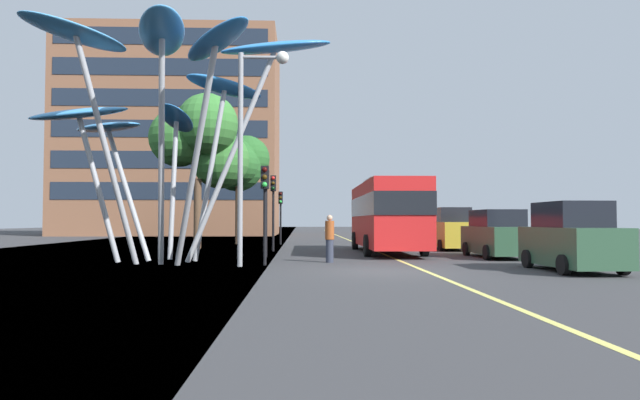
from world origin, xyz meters
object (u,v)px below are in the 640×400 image
(car_parked_mid, at_px, (497,235))
(car_far_side, at_px, (405,227))
(traffic_light_island_mid, at_px, (273,197))
(pedestrian, at_px, (330,238))
(traffic_light_kerb_far, at_px, (266,194))
(street_lamp, at_px, (252,128))
(traffic_light_opposite, at_px, (281,206))
(red_bus, at_px, (386,212))
(traffic_light_kerb_near, at_px, (265,193))
(car_side_street, at_px, (432,229))
(leaf_sculpture, at_px, (169,89))
(car_parked_near, at_px, (571,239))
(car_parked_far, at_px, (450,230))

(car_parked_mid, relative_size, car_far_side, 1.12)
(traffic_light_island_mid, distance_m, pedestrian, 8.08)
(traffic_light_kerb_far, distance_m, street_lamp, 5.12)
(traffic_light_kerb_far, bearing_deg, street_lamp, -92.28)
(traffic_light_opposite, distance_m, pedestrian, 15.54)
(red_bus, height_order, pedestrian, red_bus)
(traffic_light_kerb_near, xyz_separation_m, car_side_street, (9.90, 16.38, -1.54))
(leaf_sculpture, bearing_deg, traffic_light_opposite, 76.73)
(leaf_sculpture, xyz_separation_m, car_far_side, (12.87, 20.90, -5.39))
(leaf_sculpture, distance_m, car_side_street, 21.08)
(car_parked_near, bearing_deg, car_parked_mid, 90.58)
(car_parked_far, bearing_deg, leaf_sculpture, -146.13)
(traffic_light_kerb_near, relative_size, traffic_light_opposite, 1.01)
(traffic_light_kerb_near, height_order, pedestrian, traffic_light_kerb_near)
(leaf_sculpture, bearing_deg, car_far_side, 58.36)
(car_parked_far, relative_size, street_lamp, 0.58)
(traffic_light_island_mid, bearing_deg, car_parked_mid, -26.93)
(red_bus, relative_size, traffic_light_kerb_far, 2.69)
(street_lamp, height_order, pedestrian, street_lamp)
(red_bus, bearing_deg, car_far_side, 75.67)
(car_parked_far, bearing_deg, traffic_light_kerb_near, -133.20)
(car_parked_near, height_order, car_parked_mid, car_parked_near)
(car_parked_mid, bearing_deg, traffic_light_kerb_near, -158.56)
(car_parked_mid, height_order, car_far_side, car_far_side)
(red_bus, relative_size, street_lamp, 1.36)
(red_bus, distance_m, leaf_sculpture, 11.87)
(car_side_street, bearing_deg, traffic_light_kerb_near, -121.15)
(traffic_light_kerb_near, distance_m, traffic_light_kerb_far, 4.27)
(leaf_sculpture, height_order, traffic_light_kerb_near, leaf_sculpture)
(car_far_side, relative_size, street_lamp, 0.53)
(traffic_light_kerb_far, bearing_deg, red_bus, 28.52)
(car_parked_far, bearing_deg, car_far_side, 90.45)
(traffic_light_island_mid, bearing_deg, traffic_light_kerb_far, -91.15)
(traffic_light_opposite, bearing_deg, red_bus, -59.21)
(red_bus, height_order, leaf_sculpture, leaf_sculpture)
(traffic_light_kerb_near, bearing_deg, leaf_sculpture, 161.88)
(car_side_street, bearing_deg, car_parked_near, -90.70)
(car_parked_far, distance_m, car_side_street, 6.50)
(car_parked_near, bearing_deg, car_parked_far, 91.68)
(red_bus, xyz_separation_m, leaf_sculpture, (-9.10, -6.13, 4.51))
(leaf_sculpture, distance_m, car_parked_far, 16.53)
(car_side_street, xyz_separation_m, pedestrian, (-7.55, -15.10, -0.09))
(traffic_light_opposite, distance_m, car_parked_mid, 16.08)
(traffic_light_island_mid, xyz_separation_m, car_parked_far, (9.45, 1.18, -1.74))
(traffic_light_kerb_near, xyz_separation_m, traffic_light_island_mid, (-0.14, 8.72, 0.26))
(street_lamp, bearing_deg, car_far_side, 66.86)
(car_side_street, bearing_deg, car_parked_far, -95.25)
(traffic_light_kerb_near, height_order, traffic_light_kerb_far, traffic_light_kerb_far)
(car_parked_near, height_order, car_far_side, car_far_side)
(traffic_light_opposite, relative_size, car_side_street, 0.85)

